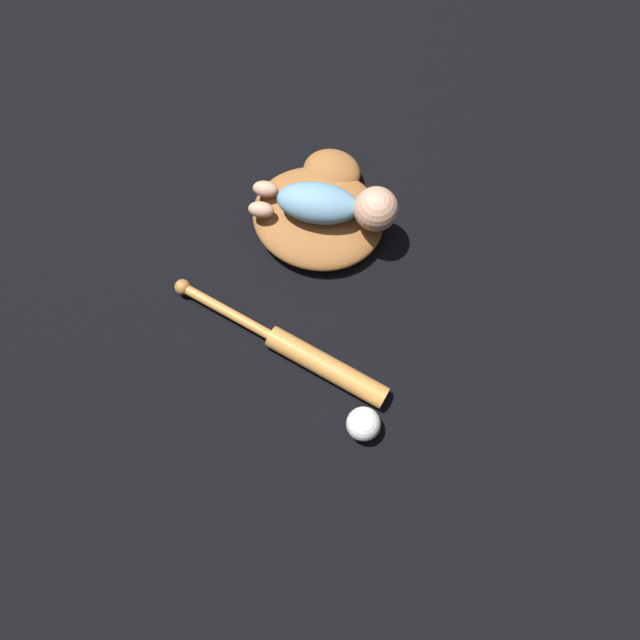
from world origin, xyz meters
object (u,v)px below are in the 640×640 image
at_px(baseball_glove, 320,210).
at_px(baseball_bat, 305,355).
at_px(baseball, 363,424).
at_px(baby_figure, 337,205).

height_order(baseball_glove, baseball_bat, baseball_glove).
bearing_deg(baseball, baseball_bat, 164.93).
height_order(baseball_bat, baseball, baseball).
height_order(baseball_glove, baby_figure, baby_figure).
bearing_deg(baseball_glove, baseball_bat, -59.66).
height_order(baby_figure, baseball_bat, baby_figure).
xyz_separation_m(baseball_glove, baseball_bat, (0.18, -0.30, -0.01)).
bearing_deg(baby_figure, baseball, -47.61).
xyz_separation_m(baseball_glove, baby_figure, (0.05, -0.00, 0.08)).
distance_m(baseball_glove, baseball, 0.51).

